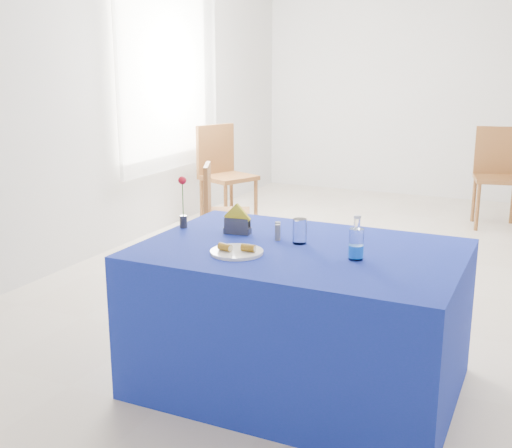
{
  "coord_description": "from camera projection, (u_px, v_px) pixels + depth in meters",
  "views": [
    {
      "loc": [
        1.09,
        -4.71,
        1.68
      ],
      "look_at": [
        -0.16,
        -2.02,
        0.92
      ],
      "focal_mm": 45.0,
      "sensor_mm": 36.0,
      "label": 1
    }
  ],
  "objects": [
    {
      "name": "floor",
      "position": [
        384.0,
        283.0,
        4.99
      ],
      "size": [
        7.0,
        7.0,
        0.0
      ],
      "primitive_type": "plane",
      "color": "beige",
      "rests_on": "ground"
    },
    {
      "name": "room_shell",
      "position": [
        397.0,
        50.0,
        4.56
      ],
      "size": [
        7.0,
        7.0,
        7.0
      ],
      "color": "silver",
      "rests_on": "ground"
    },
    {
      "name": "window_pane",
      "position": [
        165.0,
        74.0,
        6.33
      ],
      "size": [
        0.04,
        1.5,
        1.6
      ],
      "primitive_type": "cube",
      "color": "white",
      "rests_on": "room_shell"
    },
    {
      "name": "curtain",
      "position": [
        171.0,
        74.0,
        6.3
      ],
      "size": [
        0.04,
        1.75,
        1.85
      ],
      "primitive_type": "cube",
      "color": "white",
      "rests_on": "room_shell"
    },
    {
      "name": "plate",
      "position": [
        237.0,
        252.0,
        3.14
      ],
      "size": [
        0.26,
        0.26,
        0.01
      ],
      "primitive_type": "cylinder",
      "color": "silver",
      "rests_on": "blue_table"
    },
    {
      "name": "drinking_glass",
      "position": [
        300.0,
        231.0,
        3.3
      ],
      "size": [
        0.07,
        0.07,
        0.13
      ],
      "primitive_type": "cylinder",
      "color": "white",
      "rests_on": "blue_table"
    },
    {
      "name": "salt_shaker",
      "position": [
        278.0,
        230.0,
        3.42
      ],
      "size": [
        0.03,
        0.03,
        0.08
      ],
      "primitive_type": "cylinder",
      "color": "slate",
      "rests_on": "blue_table"
    },
    {
      "name": "pepper_shaker",
      "position": [
        278.0,
        232.0,
        3.37
      ],
      "size": [
        0.03,
        0.03,
        0.08
      ],
      "primitive_type": "cylinder",
      "color": "slate",
      "rests_on": "blue_table"
    },
    {
      "name": "blue_table",
      "position": [
        299.0,
        318.0,
        3.34
      ],
      "size": [
        1.6,
        1.1,
        0.76
      ],
      "color": "navy",
      "rests_on": "floor"
    },
    {
      "name": "water_bottle",
      "position": [
        356.0,
        245.0,
        3.03
      ],
      "size": [
        0.07,
        0.07,
        0.21
      ],
      "color": "white",
      "rests_on": "blue_table"
    },
    {
      "name": "napkin_holder",
      "position": [
        237.0,
        225.0,
        3.49
      ],
      "size": [
        0.16,
        0.08,
        0.17
      ],
      "color": "#37373C",
      "rests_on": "blue_table"
    },
    {
      "name": "rose_vase",
      "position": [
        183.0,
        204.0,
        3.6
      ],
      "size": [
        0.05,
        0.05,
        0.3
      ],
      "color": "#26272C",
      "rests_on": "blue_table"
    },
    {
      "name": "chair_bg_left",
      "position": [
        497.0,
        169.0,
        6.62
      ],
      "size": [
        0.54,
        0.54,
        1.02
      ],
      "rotation": [
        0.0,
        0.0,
        0.21
      ],
      "color": "brown",
      "rests_on": "floor"
    },
    {
      "name": "chair_win_a",
      "position": [
        219.0,
        205.0,
        5.45
      ],
      "size": [
        0.5,
        0.5,
        0.84
      ],
      "rotation": [
        0.0,
        0.0,
        2.01
      ],
      "color": "brown",
      "rests_on": "floor"
    },
    {
      "name": "chair_win_b",
      "position": [
        223.0,
        168.0,
        6.62
      ],
      "size": [
        0.61,
        0.61,
        1.04
      ],
      "rotation": [
        0.0,
        0.0,
        1.16
      ],
      "color": "brown",
      "rests_on": "floor"
    },
    {
      "name": "banana_pieces",
      "position": [
        237.0,
        248.0,
        3.12
      ],
      "size": [
        0.18,
        0.08,
        0.04
      ],
      "color": "#C3901B",
      "rests_on": "plate"
    }
  ]
}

